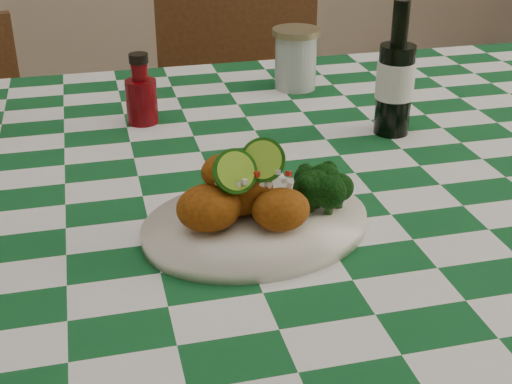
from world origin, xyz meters
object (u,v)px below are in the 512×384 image
object	(u,v)px
dining_table	(215,376)
plate	(256,225)
mason_jar	(296,59)
ketchup_bottle	(141,89)
beer_bottle	(396,69)
fried_chicken_pile	(251,185)
wooden_chair_right	(244,149)

from	to	relation	value
dining_table	plate	distance (m)	0.45
mason_jar	dining_table	bearing A→B (deg)	-125.33
ketchup_bottle	mason_jar	xyz separation A→B (m)	(0.30, 0.11, -0.00)
dining_table	beer_bottle	world-z (taller)	beer_bottle
fried_chicken_pile	beer_bottle	xyz separation A→B (m)	(0.30, 0.26, 0.04)
fried_chicken_pile	beer_bottle	distance (m)	0.40
mason_jar	wooden_chair_right	xyz separation A→B (m)	(-0.01, 0.43, -0.37)
plate	dining_table	bearing A→B (deg)	97.11
plate	mason_jar	xyz separation A→B (m)	(0.21, 0.52, 0.05)
dining_table	fried_chicken_pile	distance (m)	0.50
dining_table	beer_bottle	size ratio (longest dim) A/B	7.68
wooden_chair_right	beer_bottle	bearing A→B (deg)	-74.35
beer_bottle	ketchup_bottle	bearing A→B (deg)	159.82
plate	wooden_chair_right	bearing A→B (deg)	78.08
beer_bottle	wooden_chair_right	bearing A→B (deg)	97.72
fried_chicken_pile	wooden_chair_right	world-z (taller)	wooden_chair_right
plate	wooden_chair_right	xyz separation A→B (m)	(0.20, 0.95, -0.32)
mason_jar	beer_bottle	world-z (taller)	beer_bottle
mason_jar	wooden_chair_right	bearing A→B (deg)	90.77
plate	fried_chicken_pile	xyz separation A→B (m)	(-0.01, 0.00, 0.06)
beer_bottle	wooden_chair_right	xyz separation A→B (m)	(-0.09, 0.69, -0.42)
beer_bottle	fried_chicken_pile	bearing A→B (deg)	-138.74
fried_chicken_pile	dining_table	bearing A→B (deg)	95.31
fried_chicken_pile	mason_jar	xyz separation A→B (m)	(0.21, 0.52, -0.01)
fried_chicken_pile	wooden_chair_right	bearing A→B (deg)	77.72
dining_table	wooden_chair_right	size ratio (longest dim) A/B	1.74
dining_table	ketchup_bottle	size ratio (longest dim) A/B	13.90
fried_chicken_pile	wooden_chair_right	size ratio (longest dim) A/B	0.15
mason_jar	fried_chicken_pile	bearing A→B (deg)	-112.20
dining_table	fried_chicken_pile	size ratio (longest dim) A/B	11.34
wooden_chair_right	ketchup_bottle	bearing A→B (deg)	-110.85
dining_table	ketchup_bottle	distance (m)	0.51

